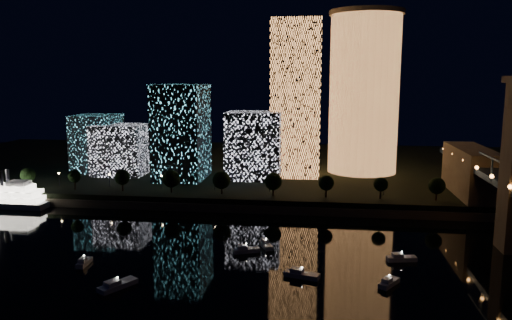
{
  "coord_description": "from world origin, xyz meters",
  "views": [
    {
      "loc": [
        7.36,
        -96.88,
        49.45
      ],
      "look_at": [
        -12.33,
        55.0,
        24.12
      ],
      "focal_mm": 35.0,
      "sensor_mm": 36.0,
      "label": 1
    }
  ],
  "objects": [
    {
      "name": "far_bank",
      "position": [
        0.0,
        160.0,
        2.5
      ],
      "size": [
        420.0,
        160.0,
        5.0
      ],
      "primitive_type": "cube",
      "color": "black",
      "rests_on": "ground"
    },
    {
      "name": "street_lamps",
      "position": [
        -34.0,
        94.0,
        9.02
      ],
      "size": [
        132.7,
        0.7,
        5.65
      ],
      "color": "black",
      "rests_on": "far_bank"
    },
    {
      "name": "midrise_blocks",
      "position": [
        -59.91,
        121.09,
        21.32
      ],
      "size": [
        98.52,
        35.8,
        41.69
      ],
      "color": "white",
      "rests_on": "far_bank"
    },
    {
      "name": "seawall",
      "position": [
        0.0,
        82.0,
        1.5
      ],
      "size": [
        420.0,
        6.0,
        3.0
      ],
      "primitive_type": "cube",
      "color": "#6B5E4C",
      "rests_on": "ground"
    },
    {
      "name": "tower_rectangular",
      "position": [
        -3.77,
        130.88,
        39.98
      ],
      "size": [
        21.99,
        21.99,
        69.95
      ],
      "primitive_type": "cube",
      "color": "#FD9C51",
      "rests_on": "far_bank"
    },
    {
      "name": "ground",
      "position": [
        0.0,
        0.0,
        0.0
      ],
      "size": [
        520.0,
        520.0,
        0.0
      ],
      "primitive_type": "plane",
      "color": "black",
      "rests_on": "ground"
    },
    {
      "name": "motorboats",
      "position": [
        -8.26,
        12.83,
        0.81
      ],
      "size": [
        95.2,
        69.61,
        2.78
      ],
      "color": "silver",
      "rests_on": "ground"
    },
    {
      "name": "tower_cylindrical",
      "position": [
        27.26,
        142.81,
        42.5
      ],
      "size": [
        34.0,
        34.0,
        74.76
      ],
      "color": "#FD9C51",
      "rests_on": "far_bank"
    },
    {
      "name": "esplanade_trees",
      "position": [
        -29.65,
        88.0,
        10.47
      ],
      "size": [
        166.07,
        6.99,
        8.99
      ],
      "color": "black",
      "rests_on": "far_bank"
    }
  ]
}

